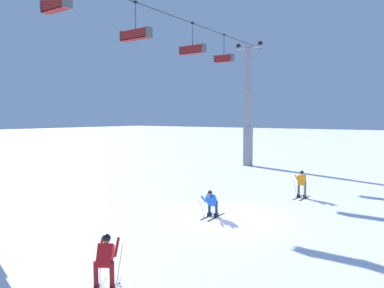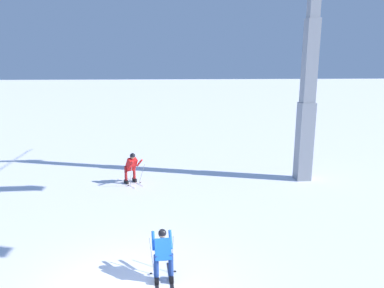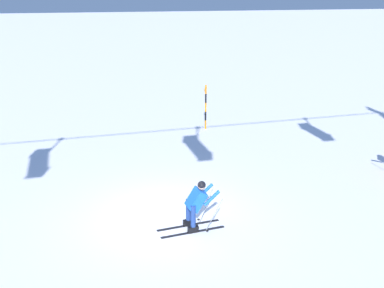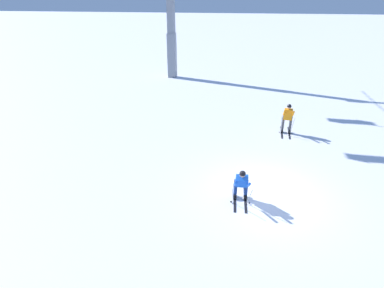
# 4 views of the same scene
# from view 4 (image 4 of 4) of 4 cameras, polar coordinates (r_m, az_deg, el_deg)

# --- Properties ---
(ground_plane) EXTENTS (260.00, 260.00, 0.00)m
(ground_plane) POSITION_cam_4_polar(r_m,az_deg,el_deg) (11.93, 13.43, -8.90)
(ground_plane) COLOR white
(skier_carving_main) EXTENTS (1.77, 0.73, 1.44)m
(skier_carving_main) POSITION_cam_4_polar(r_m,az_deg,el_deg) (10.95, 9.21, -7.23)
(skier_carving_main) COLOR black
(skier_carving_main) RESTS_ON ground_plane
(lift_tower_far) EXTENTS (0.70, 2.73, 11.86)m
(lift_tower_far) POSITION_cam_4_polar(r_m,az_deg,el_deg) (27.78, -3.95, 22.42)
(lift_tower_far) COLOR gray
(lift_tower_far) RESTS_ON ground_plane
(skier_distant_uphill) EXTENTS (1.69, 0.71, 1.65)m
(skier_distant_uphill) POSITION_cam_4_polar(r_m,az_deg,el_deg) (16.90, 17.43, 4.88)
(skier_distant_uphill) COLOR black
(skier_distant_uphill) RESTS_ON ground_plane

